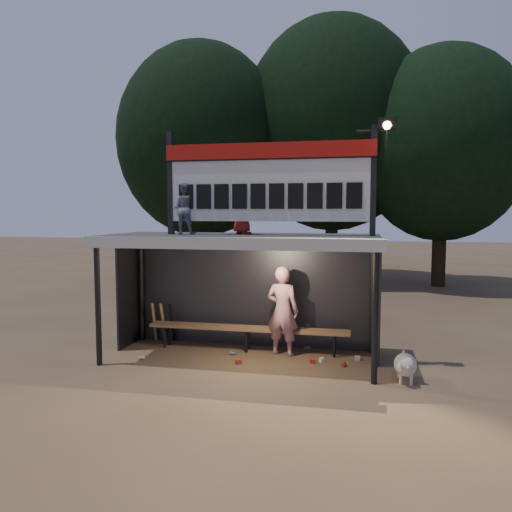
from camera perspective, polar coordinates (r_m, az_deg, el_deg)
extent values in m
plane|color=brown|center=(9.54, -1.71, -11.64)|extent=(80.00, 80.00, 0.00)
imported|color=silver|center=(9.56, 3.05, -6.27)|extent=(0.70, 0.54, 1.72)
imported|color=slate|center=(9.45, -8.20, 5.38)|extent=(0.47, 0.37, 0.96)
imported|color=#A91F1A|center=(9.44, -1.56, 5.52)|extent=(0.57, 0.56, 0.99)
cube|color=#39383B|center=(9.15, -1.74, 2.06)|extent=(5.00, 2.00, 0.12)
cube|color=beige|center=(8.16, -3.42, 1.41)|extent=(5.10, 0.06, 0.20)
cylinder|color=black|center=(9.33, -17.62, -5.30)|extent=(0.10, 0.10, 2.20)
cylinder|color=black|center=(8.15, 13.48, -6.68)|extent=(0.10, 0.10, 2.20)
cylinder|color=black|center=(10.91, -12.96, -3.72)|extent=(0.10, 0.10, 2.20)
cylinder|color=black|center=(9.92, 13.19, -4.59)|extent=(0.10, 0.10, 2.20)
cube|color=black|center=(10.24, -0.41, -4.16)|extent=(5.00, 0.04, 2.20)
cube|color=black|center=(10.59, -14.36, -4.01)|extent=(0.04, 1.00, 2.20)
cube|color=black|center=(9.53, 13.85, -5.00)|extent=(0.04, 1.00, 2.20)
cylinder|color=black|center=(10.13, -0.41, 1.72)|extent=(5.00, 0.06, 0.06)
cube|color=black|center=(9.56, -9.73, 8.17)|extent=(0.10, 0.10, 1.90)
cube|color=black|center=(8.90, 13.28, 8.35)|extent=(0.10, 0.10, 1.90)
cube|color=silver|center=(9.05, 1.35, 8.42)|extent=(3.80, 0.08, 1.40)
cube|color=#AB130C|center=(9.05, 1.30, 11.98)|extent=(3.80, 0.04, 0.28)
cube|color=black|center=(9.03, 1.29, 11.04)|extent=(3.80, 0.02, 0.03)
cube|color=black|center=(9.39, -7.99, 6.72)|extent=(0.27, 0.03, 0.45)
cube|color=black|center=(9.28, -6.00, 6.77)|extent=(0.27, 0.03, 0.45)
cube|color=black|center=(9.18, -3.97, 6.80)|extent=(0.27, 0.03, 0.45)
cube|color=black|center=(9.09, -1.89, 6.83)|extent=(0.27, 0.03, 0.45)
cube|color=black|center=(9.02, 0.22, 6.84)|extent=(0.27, 0.03, 0.45)
cube|color=black|center=(8.96, 2.37, 6.85)|extent=(0.27, 0.03, 0.45)
cube|color=black|center=(8.91, 4.54, 6.85)|extent=(0.27, 0.03, 0.45)
cube|color=black|center=(8.87, 6.74, 6.84)|extent=(0.27, 0.03, 0.45)
cube|color=black|center=(8.85, 8.94, 6.82)|extent=(0.27, 0.03, 0.45)
cube|color=black|center=(8.84, 11.16, 6.79)|extent=(0.27, 0.03, 0.45)
cylinder|color=black|center=(8.99, 13.06, 13.77)|extent=(0.50, 0.04, 0.04)
cylinder|color=black|center=(8.98, 14.68, 12.78)|extent=(0.04, 0.04, 0.30)
cube|color=black|center=(8.96, 14.73, 14.41)|extent=(0.30, 0.22, 0.18)
sphere|color=#FFD88C|center=(8.87, 14.75, 14.25)|extent=(0.14, 0.14, 0.14)
cube|color=#946D46|center=(9.94, -0.96, -8.26)|extent=(4.00, 0.35, 0.06)
cylinder|color=black|center=(10.38, -10.42, -9.05)|extent=(0.05, 0.05, 0.45)
cylinder|color=black|center=(10.60, -9.92, -8.75)|extent=(0.05, 0.05, 0.45)
cylinder|color=black|center=(9.88, -1.12, -9.69)|extent=(0.05, 0.05, 0.45)
cylinder|color=black|center=(10.10, -0.81, -9.35)|extent=(0.05, 0.05, 0.45)
cylinder|color=black|center=(9.65, 8.92, -10.10)|extent=(0.05, 0.05, 0.45)
cylinder|color=black|center=(9.88, 9.00, -9.74)|extent=(0.05, 0.05, 0.45)
cylinder|color=black|center=(19.87, -6.18, 2.49)|extent=(0.50, 0.50, 3.74)
ellipsoid|color=black|center=(20.05, -6.28, 12.99)|extent=(6.46, 6.46, 7.48)
cylinder|color=#302215|center=(20.42, 8.64, 3.15)|extent=(0.50, 0.50, 4.18)
ellipsoid|color=black|center=(20.70, 8.79, 14.53)|extent=(7.22, 7.22, 8.36)
cylinder|color=black|center=(19.61, 20.21, 1.86)|extent=(0.50, 0.50, 3.52)
ellipsoid|color=black|center=(19.74, 20.52, 11.88)|extent=(6.08, 6.08, 7.04)
ellipsoid|color=white|center=(8.61, 16.70, -11.82)|extent=(0.36, 0.58, 0.36)
sphere|color=beige|center=(8.31, 16.88, -11.78)|extent=(0.22, 0.22, 0.22)
cone|color=beige|center=(8.23, 16.94, -12.11)|extent=(0.10, 0.10, 0.10)
cone|color=beige|center=(8.26, 16.56, -11.15)|extent=(0.06, 0.06, 0.07)
cone|color=beige|center=(8.27, 17.26, -11.15)|extent=(0.06, 0.06, 0.07)
cylinder|color=beige|center=(8.48, 16.22, -13.33)|extent=(0.05, 0.05, 0.18)
cylinder|color=beige|center=(8.50, 17.32, -13.33)|extent=(0.05, 0.05, 0.18)
cylinder|color=silver|center=(8.83, 16.04, -12.60)|extent=(0.05, 0.05, 0.18)
cylinder|color=beige|center=(8.84, 17.10, -12.60)|extent=(0.05, 0.05, 0.18)
cylinder|color=beige|center=(8.88, 16.55, -10.83)|extent=(0.04, 0.16, 0.14)
cylinder|color=olive|center=(10.83, -11.56, -7.36)|extent=(0.07, 0.27, 0.84)
cylinder|color=#987447|center=(10.76, -10.57, -7.43)|extent=(0.08, 0.30, 0.83)
cylinder|color=black|center=(10.68, -9.57, -7.50)|extent=(0.09, 0.33, 0.83)
cube|color=red|center=(9.29, 6.47, -11.86)|extent=(0.10, 0.07, 0.08)
cylinder|color=#A1A1A6|center=(9.77, -2.65, -11.02)|extent=(0.13, 0.08, 0.07)
cube|color=beige|center=(9.38, 7.53, -11.70)|extent=(0.11, 0.12, 0.08)
cylinder|color=red|center=(9.21, 9.97, -12.09)|extent=(0.09, 0.13, 0.07)
cube|color=#A9A9AE|center=(9.61, 11.50, -11.35)|extent=(0.10, 0.07, 0.08)
cylinder|color=beige|center=(9.71, -12.93, -11.24)|extent=(0.14, 0.11, 0.07)
cube|color=red|center=(9.20, -2.02, -12.00)|extent=(0.12, 0.12, 0.08)
cylinder|color=#A3A3A7|center=(10.14, 5.84, -10.43)|extent=(0.14, 0.12, 0.07)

